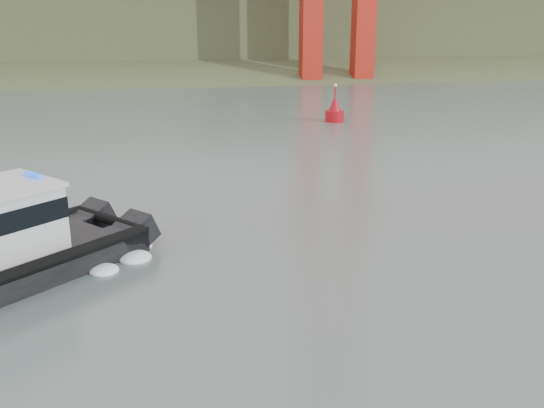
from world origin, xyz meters
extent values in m
plane|color=#52625E|center=(0.00, 0.00, 0.00)|extent=(400.00, 400.00, 0.00)
cube|color=#3B4E2C|center=(0.00, 92.00, 0.00)|extent=(500.00, 44.72, 16.25)
cube|color=#3B4E2C|center=(0.00, 120.00, 6.00)|extent=(500.00, 70.00, 18.00)
cube|color=#3B4E2C|center=(0.00, 145.00, 11.00)|extent=(500.00, 60.00, 16.00)
cube|color=black|center=(-9.03, 6.86, 0.47)|extent=(9.97, 9.32, 1.33)
cylinder|color=#A60B14|center=(12.78, 41.37, 0.41)|extent=(1.84, 1.84, 1.23)
cone|color=#A60B14|center=(12.78, 41.37, 1.64)|extent=(1.43, 1.43, 1.84)
cylinder|color=#A60B14|center=(12.78, 41.37, 2.87)|extent=(0.16, 0.16, 1.02)
sphere|color=#E5D87F|center=(12.78, 41.37, 3.48)|extent=(0.31, 0.31, 0.31)
camera|label=1|loc=(-2.76, -15.29, 10.23)|focal=40.00mm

